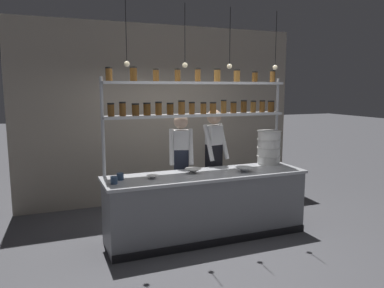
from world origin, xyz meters
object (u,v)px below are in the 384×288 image
chef_left (181,162)px  chef_center (214,156)px  serving_cup_by_board (114,180)px  spice_shelf_unit (197,103)px  serving_cup_front (120,176)px  container_stack (269,147)px  prep_bowl_near_left (193,171)px  prep_bowl_center_back (153,177)px  prep_bowl_center_front (244,170)px

chef_left → chef_center: (0.55, -0.01, 0.04)m
chef_center → serving_cup_by_board: (-1.69, -0.69, -0.07)m
spice_shelf_unit → serving_cup_front: size_ratio=30.17×
spice_shelf_unit → container_stack: 1.38m
container_stack → prep_bowl_near_left: (-1.35, -0.17, -0.23)m
prep_bowl_center_back → serving_cup_by_board: bearing=-169.9°
serving_cup_front → serving_cup_by_board: 0.21m
chef_left → container_stack: (1.34, -0.34, 0.19)m
prep_bowl_center_back → prep_bowl_center_front: bearing=-4.0°
prep_bowl_near_left → prep_bowl_center_back: size_ratio=1.47×
prep_bowl_center_back → spice_shelf_unit: bearing=23.9°
chef_center → prep_bowl_center_back: bearing=-164.7°
container_stack → prep_bowl_near_left: size_ratio=2.22×
container_stack → serving_cup_by_board: bearing=-171.7°
container_stack → serving_cup_front: bearing=-175.6°
spice_shelf_unit → prep_bowl_near_left: (-0.16, -0.24, -0.93)m
prep_bowl_near_left → prep_bowl_center_back: bearing=-170.4°
spice_shelf_unit → chef_left: spice_shelf_unit is taller
prep_bowl_center_front → serving_cup_by_board: (-1.84, -0.00, 0.02)m
prep_bowl_center_front → serving_cup_front: (-1.73, 0.18, 0.01)m
spice_shelf_unit → prep_bowl_center_front: bearing=-38.7°
serving_cup_front → prep_bowl_near_left: bearing=0.8°
serving_cup_front → serving_cup_by_board: size_ratio=0.94×
prep_bowl_near_left → chef_left: bearing=89.3°
chef_left → prep_bowl_center_back: 0.87m
chef_center → prep_bowl_near_left: 0.74m
spice_shelf_unit → chef_center: (0.39, 0.25, -0.85)m
chef_center → prep_bowl_center_back: 1.31m
spice_shelf_unit → container_stack: (1.19, -0.07, -0.70)m
chef_center → prep_bowl_center_front: chef_center is taller
prep_bowl_center_front → prep_bowl_center_back: (-1.32, 0.09, -0.01)m
container_stack → prep_bowl_near_left: 1.38m
serving_cup_by_board → container_stack: bearing=8.3°
prep_bowl_center_front → serving_cup_front: size_ratio=2.68×
prep_bowl_center_front → serving_cup_by_board: bearing=-179.9°
chef_center → serving_cup_front: chef_center is taller
container_stack → prep_bowl_center_front: (-0.64, -0.36, -0.23)m
prep_bowl_near_left → serving_cup_by_board: size_ratio=2.42×
prep_bowl_center_back → serving_cup_by_board: (-0.52, -0.09, 0.03)m
prep_bowl_center_back → chef_center: bearing=27.0°
chef_center → serving_cup_by_board: chef_center is taller
container_stack → serving_cup_by_board: (-2.48, -0.36, -0.21)m
serving_cup_front → chef_left: bearing=26.6°
chef_left → container_stack: size_ratio=3.27×
container_stack → prep_bowl_center_back: container_stack is taller
spice_shelf_unit → chef_left: (-0.15, 0.26, -0.89)m
prep_bowl_center_back → serving_cup_by_board: 0.53m
container_stack → serving_cup_by_board: size_ratio=5.37×
spice_shelf_unit → prep_bowl_near_left: size_ratio=11.69×
serving_cup_by_board → prep_bowl_near_left: bearing=9.9°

